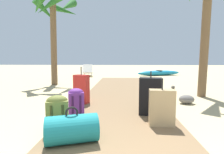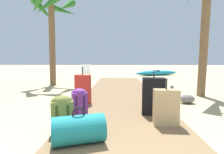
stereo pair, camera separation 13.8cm
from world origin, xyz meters
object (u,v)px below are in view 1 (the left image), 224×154
at_px(suitcase_red, 81,89).
at_px(kayak, 159,73).
at_px(suitcase_black, 150,96).
at_px(backpack_purple, 76,102).
at_px(duffel_bag_teal, 72,129).
at_px(suitcase_tan, 162,108).
at_px(lounge_chair, 88,71).
at_px(backpack_olive, 57,112).
at_px(palm_tree_far_left, 54,16).

relative_size(suitcase_red, kayak, 0.27).
bearing_deg(suitcase_black, backpack_purple, -170.30).
relative_size(duffel_bag_teal, suitcase_tan, 0.96).
relative_size(suitcase_tan, kayak, 0.23).
bearing_deg(lounge_chair, suitcase_red, -80.44).
distance_m(backpack_olive, suitcase_tan, 1.63).
height_order(palm_tree_far_left, lounge_chair, palm_tree_far_left).
relative_size(suitcase_red, lounge_chair, 0.55).
bearing_deg(backpack_olive, duffel_bag_teal, -49.43).
relative_size(backpack_olive, lounge_chair, 0.33).
height_order(duffel_bag_teal, backpack_olive, backpack_olive).
xyz_separation_m(suitcase_black, palm_tree_far_left, (-3.50, 4.47, 2.60)).
relative_size(suitcase_tan, palm_tree_far_left, 0.20).
bearing_deg(suitcase_tan, backpack_olive, -169.77).
bearing_deg(backpack_purple, duffel_bag_teal, -78.58).
bearing_deg(duffel_bag_teal, lounge_chair, 99.53).
bearing_deg(palm_tree_far_left, suitcase_red, -61.48).
height_order(suitcase_black, palm_tree_far_left, palm_tree_far_left).
distance_m(lounge_chair, kayak, 4.96).
relative_size(suitcase_red, backpack_purple, 1.64).
bearing_deg(suitcase_red, lounge_chair, 99.56).
bearing_deg(palm_tree_far_left, suitcase_black, -51.91).
bearing_deg(duffel_bag_teal, backpack_purple, 101.42).
bearing_deg(palm_tree_far_left, lounge_chair, 80.05).
xyz_separation_m(palm_tree_far_left, kayak, (5.60, 4.72, -2.85)).
distance_m(suitcase_tan, backpack_purple, 1.51).
distance_m(suitcase_black, backpack_purple, 1.41).
xyz_separation_m(backpack_purple, lounge_chair, (-1.42, 8.67, -0.03)).
xyz_separation_m(backpack_olive, suitcase_black, (1.51, 0.84, 0.08)).
bearing_deg(lounge_chair, duffel_bag_teal, -80.47).
bearing_deg(lounge_chair, backpack_purple, -80.68).
bearing_deg(backpack_olive, backpack_purple, 78.13).
bearing_deg(suitcase_black, duffel_bag_teal, -134.03).
bearing_deg(kayak, palm_tree_far_left, -139.88).
xyz_separation_m(suitcase_red, suitcase_black, (1.53, -0.83, 0.01)).
bearing_deg(backpack_purple, lounge_chair, 99.32).
xyz_separation_m(suitcase_black, kayak, (2.10, 9.19, -0.25)).
bearing_deg(kayak, suitcase_red, -113.45).
bearing_deg(backpack_olive, palm_tree_far_left, 110.53).
xyz_separation_m(duffel_bag_teal, suitcase_tan, (1.28, 0.67, 0.11)).
xyz_separation_m(suitcase_tan, kayak, (2.01, 9.74, -0.19)).
relative_size(suitcase_tan, suitcase_black, 0.91).
distance_m(suitcase_red, palm_tree_far_left, 4.89).
relative_size(suitcase_tan, lounge_chair, 0.48).
bearing_deg(kayak, backpack_purple, -110.27).
relative_size(duffel_bag_teal, palm_tree_far_left, 0.19).
height_order(backpack_olive, suitcase_black, suitcase_black).
xyz_separation_m(suitcase_red, lounge_chair, (-1.28, 7.60, -0.10)).
bearing_deg(suitcase_tan, palm_tree_far_left, 125.58).
relative_size(suitcase_red, suitcase_black, 1.05).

